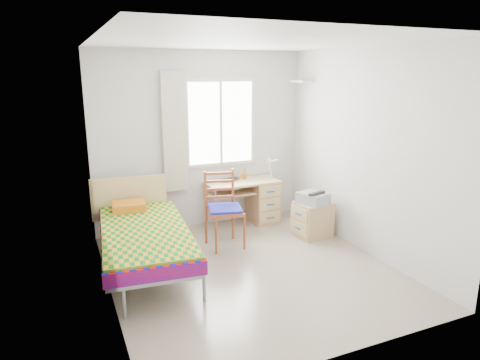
% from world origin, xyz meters
% --- Properties ---
extents(floor, '(3.50, 3.50, 0.00)m').
position_xyz_m(floor, '(0.00, 0.00, 0.00)').
color(floor, '#BCAD93').
rests_on(floor, ground).
extents(ceiling, '(3.50, 3.50, 0.00)m').
position_xyz_m(ceiling, '(0.00, 0.00, 2.60)').
color(ceiling, white).
rests_on(ceiling, wall_back).
extents(wall_back, '(3.20, 0.00, 3.20)m').
position_xyz_m(wall_back, '(0.00, 1.75, 1.30)').
color(wall_back, silver).
rests_on(wall_back, ground).
extents(wall_left, '(0.00, 3.50, 3.50)m').
position_xyz_m(wall_left, '(-1.60, 0.00, 1.30)').
color(wall_left, silver).
rests_on(wall_left, ground).
extents(wall_right, '(0.00, 3.50, 3.50)m').
position_xyz_m(wall_right, '(1.60, 0.00, 1.30)').
color(wall_right, silver).
rests_on(wall_right, ground).
extents(window, '(1.10, 0.04, 1.30)m').
position_xyz_m(window, '(0.30, 1.73, 1.55)').
color(window, white).
rests_on(window, wall_back).
extents(curtain, '(0.35, 0.05, 1.70)m').
position_xyz_m(curtain, '(-0.42, 1.68, 1.45)').
color(curtain, beige).
rests_on(curtain, wall_back).
extents(floating_shelf, '(0.20, 0.32, 0.03)m').
position_xyz_m(floating_shelf, '(1.49, 1.40, 2.15)').
color(floating_shelf, white).
rests_on(floating_shelf, wall_right).
extents(bed, '(1.17, 2.19, 0.91)m').
position_xyz_m(bed, '(-1.14, 0.55, 0.44)').
color(bed, gray).
rests_on(bed, floor).
extents(desk, '(1.10, 0.52, 0.69)m').
position_xyz_m(desk, '(0.83, 1.47, 0.38)').
color(desk, tan).
rests_on(desk, floor).
extents(chair, '(0.53, 0.53, 1.02)m').
position_xyz_m(chair, '(-0.01, 0.83, 0.57)').
color(chair, brown).
rests_on(chair, floor).
extents(cabinet, '(0.50, 0.45, 0.50)m').
position_xyz_m(cabinet, '(1.26, 0.62, 0.25)').
color(cabinet, tan).
rests_on(cabinet, floor).
extents(printer, '(0.42, 0.45, 0.16)m').
position_xyz_m(printer, '(1.23, 0.58, 0.59)').
color(printer, '#A1A5A9').
rests_on(printer, cabinet).
extents(laptop, '(0.39, 0.33, 0.03)m').
position_xyz_m(laptop, '(0.42, 1.55, 0.70)').
color(laptop, black).
rests_on(laptop, desk).
extents(pen_cup, '(0.09, 0.09, 0.09)m').
position_xyz_m(pen_cup, '(0.63, 1.60, 0.73)').
color(pen_cup, orange).
rests_on(pen_cup, desk).
extents(task_lamp, '(0.21, 0.31, 0.36)m').
position_xyz_m(task_lamp, '(0.98, 1.40, 0.91)').
color(task_lamp, white).
rests_on(task_lamp, desk).
extents(book, '(0.16, 0.21, 0.01)m').
position_xyz_m(book, '(0.32, 1.48, 0.59)').
color(book, gray).
rests_on(book, desk).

